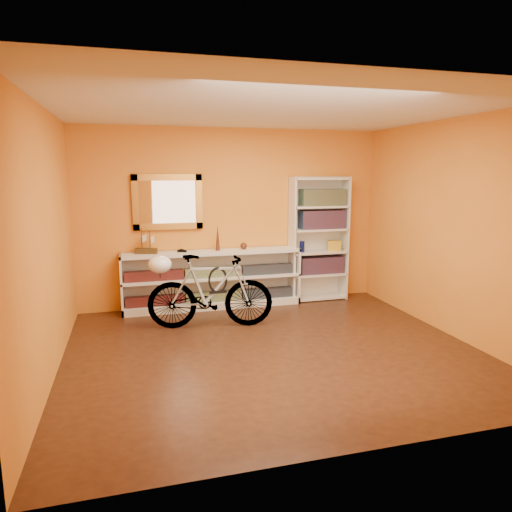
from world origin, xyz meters
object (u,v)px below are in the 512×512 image
object	(u,v)px
bookcase	(319,239)
bicycle	(210,291)
console_unit	(213,279)
helmet	(160,264)

from	to	relation	value
bookcase	bicycle	distance (m)	2.10
console_unit	helmet	size ratio (longest dim) A/B	8.88
console_unit	bookcase	size ratio (longest dim) A/B	1.37
bookcase	helmet	size ratio (longest dim) A/B	6.49
bookcase	bicycle	world-z (taller)	bookcase
bicycle	helmet	bearing A→B (deg)	90.00
bookcase	helmet	bearing A→B (deg)	-162.03
bicycle	helmet	size ratio (longest dim) A/B	5.54
console_unit	bicycle	distance (m)	0.89
bookcase	console_unit	bearing A→B (deg)	-179.14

